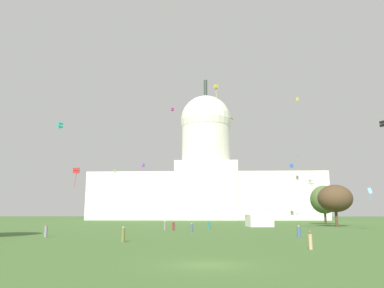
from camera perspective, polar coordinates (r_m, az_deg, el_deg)
The scene contains 27 objects.
ground_plane at distance 23.25m, azimuth 2.42°, elevation -18.01°, with size 800.00×800.00×0.00m, color #42662D.
capitol_building at distance 184.46m, azimuth 2.18°, elevation -5.04°, with size 112.65×25.39×71.01m.
event_tent at distance 90.77m, azimuth 10.21°, elevation -10.35°, with size 6.34×7.30×6.25m.
tree_east_near at distance 95.44m, azimuth 21.07°, elevation -7.78°, with size 11.40×11.29×9.79m.
tree_east_far at distance 115.87m, azimuth 19.58°, elevation -8.02°, with size 8.32×9.33×11.09m.
person_olive_back_center at distance 41.80m, azimuth -10.51°, elevation -13.53°, with size 0.54×0.54×1.63m.
person_grey_aisle_center at distance 52.76m, azimuth -21.47°, elevation -12.31°, with size 0.40×0.40×1.69m.
person_grey_near_tree_east at distance 70.93m, azimuth -4.18°, elevation -12.35°, with size 0.38×0.38×1.73m.
person_teal_mid_right at distance 75.44m, azimuth 2.65°, elevation -12.27°, with size 0.52×0.52×1.75m.
person_tan_front_right at distance 34.24m, azimuth 17.68°, elevation -13.93°, with size 0.37×0.37×1.54m.
person_denim_near_tree_west at distance 63.53m, azimuth -0.04°, elevation -12.71°, with size 0.42×0.42×1.49m.
person_maroon_edge_west at distance 69.05m, azimuth -2.87°, elevation -12.44°, with size 0.59×0.59×1.73m.
person_denim_back_right at distance 51.60m, azimuth 16.04°, elevation -12.80°, with size 0.60×0.60×1.50m.
kite_violet_mid at distance 130.66m, azimuth -7.54°, elevation -3.22°, with size 1.30×1.29×2.66m.
kite_yellow_high at distance 147.76m, azimuth 15.88°, elevation 6.64°, with size 1.30×1.34×1.33m.
kite_orange_mid at distance 89.03m, azimuth 5.77°, elevation 3.72°, with size 1.13×1.81×0.30m.
kite_pink_low at distance 140.55m, azimuth 0.71°, elevation -7.71°, with size 0.49×1.05×1.47m.
kite_red_low at distance 66.56m, azimuth -17.30°, elevation -3.90°, with size 1.01×1.07×3.45m.
kite_turquoise_mid at distance 90.58m, azimuth -19.57°, elevation 2.73°, with size 1.52×1.51×3.16m.
kite_black_low at distance 65.60m, azimuth 27.30°, elevation 2.79°, with size 1.32×1.30×3.98m.
kite_cyan_low at distance 92.36m, azimuth 25.61°, elevation -6.58°, with size 0.75×0.64×2.81m.
kite_gold_mid at distance 71.17m, azimuth 3.70°, elevation 8.66°, with size 0.87×0.88×4.05m.
kite_green_mid at distance 149.11m, azimuth 15.84°, elevation -1.84°, with size 0.42×1.13×2.76m.
kite_white_low at distance 83.43m, azimuth 17.86°, elevation -5.46°, with size 1.44×1.45×2.35m.
kite_blue_mid at distance 152.89m, azimuth 15.00°, elevation -3.24°, with size 1.40×1.40×1.22m.
kite_lime_low at distance 111.89m, azimuth -11.75°, elevation -4.01°, with size 0.60×0.79×0.83m.
kite_magenta_mid at distance 108.70m, azimuth -3.00°, elevation 5.34°, with size 1.09×1.10×0.91m.
Camera 1 is at (0.07, -23.05, 2.99)m, focal length 34.83 mm.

